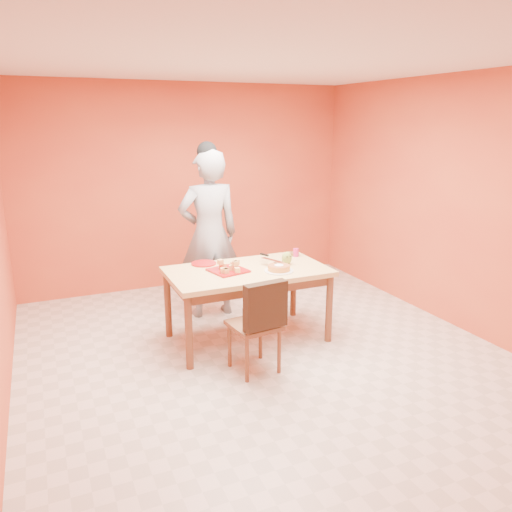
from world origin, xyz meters
name	(u,v)px	position (x,y,z in m)	size (l,w,h in m)	color
floor	(265,356)	(0.00, 0.00, 0.00)	(5.00, 5.00, 0.00)	beige
ceiling	(267,60)	(0.00, 0.00, 2.70)	(5.00, 5.00, 0.00)	silver
wall_back	(188,187)	(0.00, 2.50, 1.35)	(4.50, 4.50, 0.00)	#CA552E
wall_right	(455,203)	(2.25, 0.00, 1.35)	(5.00, 5.00, 0.00)	#CA552E
dining_table	(247,278)	(0.00, 0.43, 0.67)	(1.60, 0.90, 0.76)	tan
dining_chair	(255,323)	(-0.21, -0.23, 0.47)	(0.46, 0.52, 0.90)	brown
pastry_pile	(228,265)	(-0.21, 0.44, 0.83)	(0.30, 0.30, 0.10)	tan
person	(209,235)	(-0.13, 1.26, 0.96)	(0.70, 0.46, 1.92)	gray
pastry_platter	(228,270)	(-0.21, 0.44, 0.77)	(0.33, 0.33, 0.02)	maroon
red_dinner_plate	(204,263)	(-0.35, 0.78, 0.77)	(0.26, 0.26, 0.02)	maroon
white_cake_plate	(279,271)	(0.26, 0.24, 0.77)	(0.29, 0.29, 0.01)	white
sponge_cake	(279,268)	(0.26, 0.24, 0.80)	(0.22, 0.22, 0.05)	orange
cake_server	(272,260)	(0.27, 0.42, 0.83)	(0.05, 0.27, 0.01)	white
egg_ornament	(287,258)	(0.44, 0.42, 0.83)	(0.11, 0.09, 0.14)	olive
magenta_glass	(296,253)	(0.68, 0.67, 0.80)	(0.06, 0.06, 0.09)	#B51B5C
checker_tin	(294,254)	(0.68, 0.72, 0.78)	(0.11, 0.11, 0.03)	#34220E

